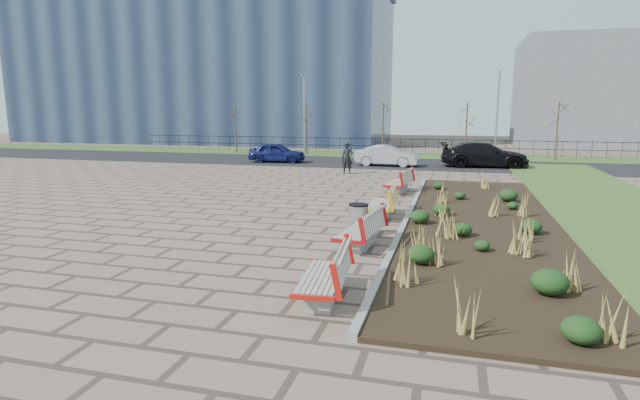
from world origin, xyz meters
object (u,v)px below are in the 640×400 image
(bench_c, at_px, (381,202))
(lamp_east, at_px, (497,117))
(bench_a, at_px, (322,274))
(car_black, at_px, (484,155))
(bench_b, at_px, (359,229))
(pedestrian, at_px, (347,158))
(car_silver, at_px, (387,156))
(car_blue, at_px, (277,153))
(lamp_west, at_px, (304,116))
(litter_bin, at_px, (358,220))
(bench_d, at_px, (398,181))

(bench_c, distance_m, lamp_east, 21.53)
(bench_a, distance_m, car_black, 24.10)
(bench_b, relative_size, pedestrian, 1.21)
(bench_b, height_order, car_silver, car_silver)
(car_black, bearing_deg, pedestrian, 120.52)
(car_black, bearing_deg, bench_a, 165.14)
(pedestrian, bearing_deg, bench_b, -85.12)
(car_blue, distance_m, lamp_west, 5.87)
(bench_a, distance_m, lamp_west, 29.89)
(litter_bin, distance_m, car_silver, 17.88)
(bench_b, relative_size, car_silver, 0.53)
(car_black, bearing_deg, bench_c, 160.73)
(bench_c, relative_size, car_silver, 0.53)
(car_blue, relative_size, lamp_east, 0.63)
(car_silver, distance_m, lamp_west, 9.43)
(litter_bin, bearing_deg, bench_b, -78.66)
(litter_bin, bearing_deg, car_silver, 95.06)
(litter_bin, relative_size, lamp_west, 0.15)
(lamp_east, bearing_deg, car_black, -101.51)
(lamp_west, bearing_deg, bench_a, -72.41)
(lamp_west, bearing_deg, car_silver, -38.18)
(lamp_west, xyz_separation_m, lamp_east, (14.00, 0.00, 0.00))
(litter_bin, height_order, car_blue, car_blue)
(lamp_west, bearing_deg, bench_b, -69.96)
(pedestrian, distance_m, car_black, 9.25)
(bench_b, xyz_separation_m, bench_d, (0.00, 8.96, 0.00))
(lamp_west, bearing_deg, lamp_east, 0.00)
(pedestrian, xyz_separation_m, car_silver, (1.63, 4.39, -0.20))
(bench_b, height_order, litter_bin, bench_b)
(car_silver, height_order, lamp_west, lamp_west)
(bench_a, height_order, car_silver, car_silver)
(bench_a, height_order, pedestrian, pedestrian)
(bench_d, bearing_deg, lamp_west, 127.69)
(bench_a, bearing_deg, pedestrian, 94.93)
(lamp_west, relative_size, lamp_east, 1.00)
(bench_c, distance_m, pedestrian, 11.30)
(car_silver, xyz_separation_m, lamp_west, (-7.18, 5.65, 2.37))
(car_black, distance_m, lamp_west, 14.04)
(litter_bin, height_order, lamp_east, lamp_east)
(lamp_east, bearing_deg, litter_bin, -102.60)
(bench_b, xyz_separation_m, car_silver, (-1.82, 19.03, 0.17))
(bench_d, distance_m, pedestrian, 6.66)
(bench_b, bearing_deg, car_black, 85.46)
(bench_d, height_order, pedestrian, pedestrian)
(car_blue, bearing_deg, litter_bin, -158.06)
(car_blue, relative_size, car_black, 0.72)
(car_black, distance_m, lamp_east, 5.24)
(bench_a, xyz_separation_m, bench_d, (0.00, 12.68, 0.00))
(bench_a, relative_size, pedestrian, 1.21)
(car_black, relative_size, lamp_east, 0.88)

